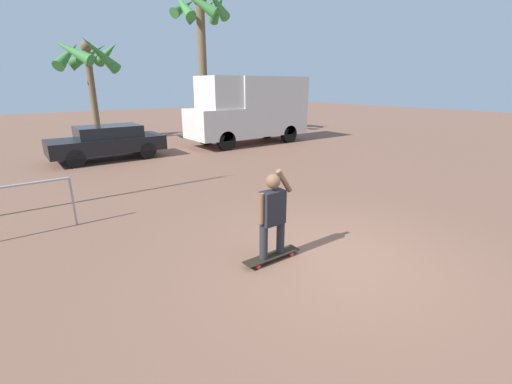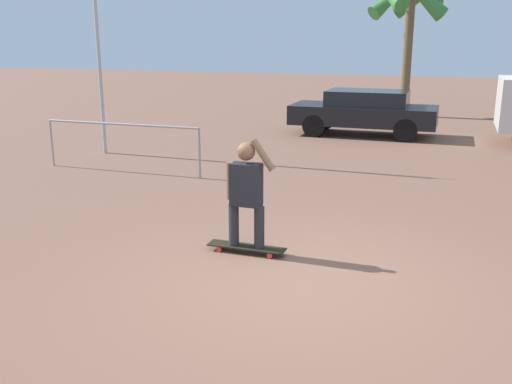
# 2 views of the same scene
# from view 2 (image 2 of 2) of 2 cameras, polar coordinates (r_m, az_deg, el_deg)

# --- Properties ---
(ground_plane) EXTENTS (80.00, 80.00, 0.00)m
(ground_plane) POSITION_cam_2_polar(r_m,az_deg,el_deg) (6.98, 4.14, -9.02)
(ground_plane) COLOR brown
(skateboard) EXTENTS (1.09, 0.24, 0.09)m
(skateboard) POSITION_cam_2_polar(r_m,az_deg,el_deg) (7.85, -0.96, -5.55)
(skateboard) COLOR black
(skateboard) RESTS_ON ground_plane
(person_skateboarder) EXTENTS (0.68, 0.24, 1.50)m
(person_skateboarder) POSITION_cam_2_polar(r_m,az_deg,el_deg) (7.60, -0.99, 0.35)
(person_skateboarder) COLOR #28282D
(person_skateboarder) RESTS_ON skateboard
(parked_car_black) EXTENTS (4.28, 1.78, 1.35)m
(parked_car_black) POSITION_cam_2_polar(r_m,az_deg,el_deg) (17.57, 10.78, 7.96)
(parked_car_black) COLOR black
(parked_car_black) RESTS_ON ground_plane
(palm_tree_center_background) EXTENTS (3.24, 3.34, 5.15)m
(palm_tree_center_background) POSITION_cam_2_polar(r_m,az_deg,el_deg) (22.39, 15.29, 17.88)
(palm_tree_center_background) COLOR brown
(palm_tree_center_background) RESTS_ON ground_plane
(plaza_railing_segment) EXTENTS (3.75, 0.05, 1.08)m
(plaza_railing_segment) POSITION_cam_2_polar(r_m,az_deg,el_deg) (12.76, -13.32, 5.90)
(plaza_railing_segment) COLOR #99999E
(plaza_railing_segment) RESTS_ON ground_plane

